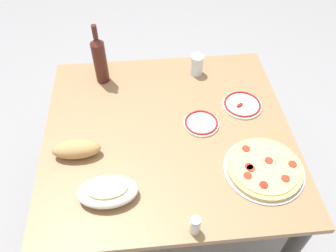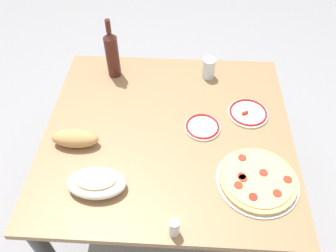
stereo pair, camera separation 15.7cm
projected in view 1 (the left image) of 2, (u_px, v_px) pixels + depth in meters
ground_plane at (168, 205)px, 2.12m from camera, size 8.00×8.00×0.00m
dining_table at (168, 144)px, 1.67m from camera, size 1.15×1.10×0.71m
pepperoni_pizza at (264, 168)px, 1.43m from camera, size 0.34×0.34×0.03m
baked_pasta_dish at (107, 191)px, 1.33m from camera, size 0.24×0.15×0.08m
wine_bottle at (100, 59)px, 1.73m from camera, size 0.07×0.07×0.33m
water_glass at (197, 65)px, 1.83m from camera, size 0.07×0.07×0.11m
side_plate_near at (201, 123)px, 1.61m from camera, size 0.17×0.17×0.02m
side_plate_far at (242, 105)px, 1.70m from camera, size 0.20×0.20×0.02m
bread_loaf at (76, 149)px, 1.47m from camera, size 0.21×0.09×0.08m
spice_shaker at (195, 226)px, 1.23m from camera, size 0.04×0.04×0.09m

